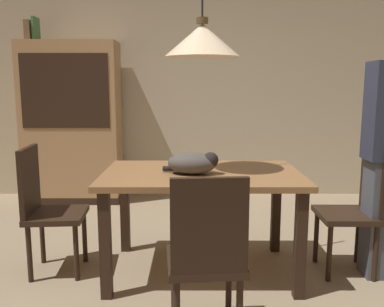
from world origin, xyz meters
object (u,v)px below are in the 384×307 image
(chair_near_front, at_px, (205,253))
(hutch_bookcase, at_px, (70,126))
(book_green_slim, at_px, (34,29))
(cat_sleeping, at_px, (192,163))
(dining_table, at_px, (200,186))
(pendant_lamp, at_px, (200,40))
(chair_right_side, at_px, (356,204))
(book_brown_thick, at_px, (28,31))
(chair_left_side, at_px, (43,205))

(chair_near_front, xyz_separation_m, hutch_bookcase, (-1.47, 2.81, 0.38))
(book_green_slim, bearing_deg, cat_sleeping, -48.45)
(dining_table, relative_size, hutch_bookcase, 0.76)
(cat_sleeping, distance_m, pendant_lamp, 0.84)
(pendant_lamp, bearing_deg, hutch_bookcase, 127.26)
(dining_table, bearing_deg, hutch_bookcase, 127.26)
(book_green_slim, bearing_deg, chair_right_side, -33.19)
(book_brown_thick, bearing_deg, chair_right_side, -32.65)
(chair_left_side, distance_m, cat_sleeping, 1.12)
(dining_table, xyz_separation_m, pendant_lamp, (0.00, 0.00, 1.01))
(dining_table, bearing_deg, chair_near_front, -89.57)
(hutch_bookcase, bearing_deg, chair_left_side, -80.07)
(chair_right_side, distance_m, book_brown_thick, 3.86)
(chair_near_front, distance_m, chair_right_side, 1.42)
(chair_left_side, distance_m, hutch_bookcase, 2.00)
(chair_near_front, relative_size, hutch_bookcase, 0.50)
(cat_sleeping, xyz_separation_m, hutch_bookcase, (-1.41, 1.99, 0.06))
(chair_right_side, distance_m, book_green_slim, 3.82)
(hutch_bookcase, xyz_separation_m, book_brown_thick, (-0.42, 0.00, 1.07))
(chair_left_side, height_order, pendant_lamp, pendant_lamp)
(chair_near_front, bearing_deg, chair_right_side, 38.03)
(pendant_lamp, bearing_deg, cat_sleeping, -132.33)
(cat_sleeping, relative_size, hutch_bookcase, 0.21)
(dining_table, bearing_deg, book_green_slim, 133.38)
(chair_left_side, relative_size, hutch_bookcase, 0.50)
(cat_sleeping, height_order, pendant_lamp, pendant_lamp)
(dining_table, xyz_separation_m, hutch_bookcase, (-1.47, 1.93, 0.24))
(chair_right_side, height_order, cat_sleeping, chair_right_side)
(pendant_lamp, xyz_separation_m, hutch_bookcase, (-1.47, 1.93, -0.77))
(chair_right_side, xyz_separation_m, cat_sleeping, (-1.19, -0.06, 0.32))
(cat_sleeping, xyz_separation_m, book_green_slim, (-1.77, 1.99, 1.15))
(hutch_bookcase, bearing_deg, chair_right_side, -36.63)
(dining_table, xyz_separation_m, chair_right_side, (1.13, -0.00, -0.14))
(hutch_bookcase, height_order, book_brown_thick, book_brown_thick)
(chair_left_side, distance_m, chair_right_side, 2.26)
(cat_sleeping, xyz_separation_m, pendant_lamp, (0.06, 0.06, 0.84))
(dining_table, relative_size, book_green_slim, 5.38)
(book_green_slim, bearing_deg, chair_left_side, -70.23)
(pendant_lamp, distance_m, hutch_bookcase, 2.54)
(book_brown_thick, bearing_deg, dining_table, -45.68)
(chair_near_front, height_order, book_brown_thick, book_brown_thick)
(dining_table, bearing_deg, chair_right_side, -0.03)
(book_brown_thick, bearing_deg, cat_sleeping, -47.48)
(dining_table, height_order, book_brown_thick, book_brown_thick)
(chair_left_side, bearing_deg, chair_right_side, 0.13)
(chair_near_front, xyz_separation_m, book_brown_thick, (-1.89, 2.81, 1.45))
(chair_right_side, xyz_separation_m, hutch_bookcase, (-2.60, 1.93, 0.38))
(hutch_bookcase, distance_m, book_brown_thick, 1.15)
(chair_left_side, bearing_deg, hutch_bookcase, 99.93)
(chair_right_side, height_order, book_brown_thick, book_brown_thick)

